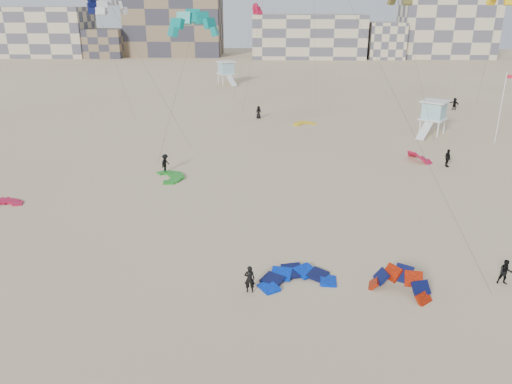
{
  "coord_description": "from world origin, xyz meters",
  "views": [
    {
      "loc": [
        1.32,
        -22.49,
        15.76
      ],
      "look_at": [
        0.08,
        6.0,
        4.78
      ],
      "focal_mm": 35.0,
      "sensor_mm": 36.0,
      "label": 1
    }
  ],
  "objects_px": {
    "kite_ground_blue": "(297,281)",
    "kite_ground_orange": "(399,292)",
    "lifeguard_tower_near": "(433,118)",
    "kitesurfer_main": "(250,279)"
  },
  "relations": [
    {
      "from": "kite_ground_blue",
      "to": "kite_ground_orange",
      "type": "relative_size",
      "value": 1.28
    },
    {
      "from": "kite_ground_orange",
      "to": "lifeguard_tower_near",
      "type": "distance_m",
      "value": 39.1
    },
    {
      "from": "kite_ground_orange",
      "to": "kitesurfer_main",
      "type": "height_order",
      "value": "kite_ground_orange"
    },
    {
      "from": "kite_ground_orange",
      "to": "lifeguard_tower_near",
      "type": "relative_size",
      "value": 0.54
    },
    {
      "from": "kite_ground_blue",
      "to": "kite_ground_orange",
      "type": "distance_m",
      "value": 5.96
    },
    {
      "from": "kite_ground_blue",
      "to": "lifeguard_tower_near",
      "type": "relative_size",
      "value": 0.69
    },
    {
      "from": "kite_ground_blue",
      "to": "kitesurfer_main",
      "type": "xyz_separation_m",
      "value": [
        -2.75,
        -1.29,
        0.85
      ]
    },
    {
      "from": "kitesurfer_main",
      "to": "lifeguard_tower_near",
      "type": "height_order",
      "value": "lifeguard_tower_near"
    },
    {
      "from": "kite_ground_orange",
      "to": "kitesurfer_main",
      "type": "xyz_separation_m",
      "value": [
        -8.64,
        -0.37,
        0.85
      ]
    },
    {
      "from": "kite_ground_blue",
      "to": "lifeguard_tower_near",
      "type": "xyz_separation_m",
      "value": [
        18.15,
        36.16,
        2.09
      ]
    }
  ]
}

